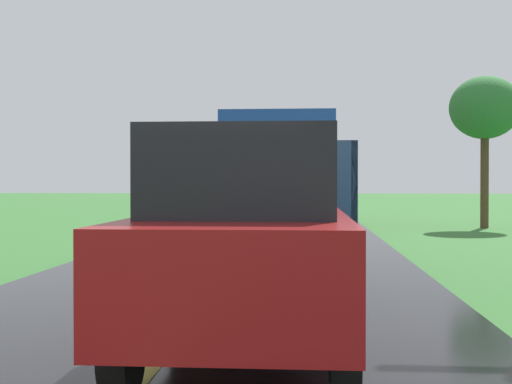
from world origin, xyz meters
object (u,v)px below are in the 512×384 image
at_px(banana_truck_far, 292,185).
at_px(following_car, 247,240).
at_px(banana_truck_near, 276,189).
at_px(roadside_tree_near_left, 485,109).

xyz_separation_m(banana_truck_far, following_car, (0.06, -20.34, -0.40)).
distance_m(banana_truck_near, banana_truck_far, 14.12).
distance_m(banana_truck_near, roadside_tree_near_left, 14.18).
xyz_separation_m(roadside_tree_near_left, following_car, (-6.63, -18.45, -3.04)).
bearing_deg(following_car, roadside_tree_near_left, 70.24).
bearing_deg(roadside_tree_near_left, banana_truck_far, 164.23).
relative_size(banana_truck_far, roadside_tree_near_left, 1.11).
height_order(banana_truck_near, following_car, banana_truck_near).
bearing_deg(roadside_tree_near_left, following_car, -109.76).
bearing_deg(banana_truck_far, following_car, -89.84).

